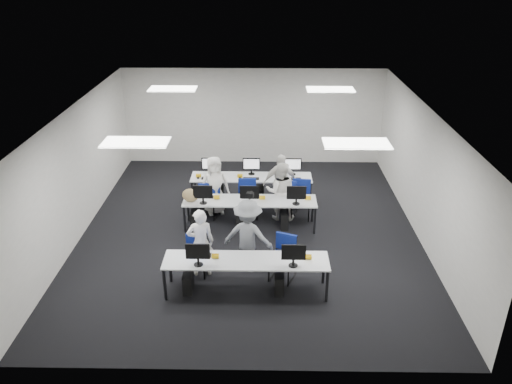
{
  "coord_description": "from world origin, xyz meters",
  "views": [
    {
      "loc": [
        0.33,
        -10.52,
        6.05
      ],
      "look_at": [
        0.15,
        0.09,
        1.0
      ],
      "focal_mm": 35.0,
      "sensor_mm": 36.0,
      "label": 1
    }
  ],
  "objects_px": {
    "student_1": "(281,191)",
    "student_3": "(280,183)",
    "chair_4": "(301,206)",
    "desk_front": "(246,262)",
    "desk_mid": "(250,202)",
    "chair_2": "(211,207)",
    "student_0": "(201,243)",
    "chair_1": "(283,265)",
    "student_2": "(215,185)",
    "photographer": "(248,236)",
    "chair_5": "(208,202)",
    "chair_0": "(196,262)",
    "chair_3": "(248,205)",
    "chair_7": "(289,200)",
    "chair_6": "(248,204)"
  },
  "relations": [
    {
      "from": "desk_front",
      "to": "student_0",
      "type": "height_order",
      "value": "student_0"
    },
    {
      "from": "desk_front",
      "to": "chair_2",
      "type": "relative_size",
      "value": 3.93
    },
    {
      "from": "chair_3",
      "to": "chair_5",
      "type": "distance_m",
      "value": 1.07
    },
    {
      "from": "student_2",
      "to": "photographer",
      "type": "xyz_separation_m",
      "value": [
        0.93,
        -2.59,
        0.04
      ]
    },
    {
      "from": "chair_7",
      "to": "student_3",
      "type": "xyz_separation_m",
      "value": [
        -0.23,
        0.06,
        0.47
      ]
    },
    {
      "from": "desk_mid",
      "to": "chair_2",
      "type": "xyz_separation_m",
      "value": [
        -1.01,
        0.56,
        -0.42
      ]
    },
    {
      "from": "chair_0",
      "to": "student_0",
      "type": "bearing_deg",
      "value": -9.4
    },
    {
      "from": "student_2",
      "to": "student_3",
      "type": "height_order",
      "value": "student_3"
    },
    {
      "from": "student_0",
      "to": "chair_2",
      "type": "bearing_deg",
      "value": -99.59
    },
    {
      "from": "student_1",
      "to": "student_2",
      "type": "height_order",
      "value": "student_2"
    },
    {
      "from": "chair_5",
      "to": "student_3",
      "type": "xyz_separation_m",
      "value": [
        1.87,
        0.14,
        0.49
      ]
    },
    {
      "from": "chair_4",
      "to": "chair_2",
      "type": "bearing_deg",
      "value": -174.16
    },
    {
      "from": "chair_5",
      "to": "photographer",
      "type": "distance_m",
      "value": 2.9
    },
    {
      "from": "desk_mid",
      "to": "chair_1",
      "type": "distance_m",
      "value": 2.28
    },
    {
      "from": "student_1",
      "to": "student_3",
      "type": "distance_m",
      "value": 0.46
    },
    {
      "from": "chair_0",
      "to": "chair_4",
      "type": "xyz_separation_m",
      "value": [
        2.34,
        2.55,
        0.04
      ]
    },
    {
      "from": "chair_1",
      "to": "chair_6",
      "type": "bearing_deg",
      "value": 126.83
    },
    {
      "from": "chair_2",
      "to": "chair_0",
      "type": "bearing_deg",
      "value": -71.79
    },
    {
      "from": "chair_0",
      "to": "photographer",
      "type": "xyz_separation_m",
      "value": [
        1.09,
        0.18,
        0.54
      ]
    },
    {
      "from": "chair_4",
      "to": "student_3",
      "type": "relative_size",
      "value": 0.62
    },
    {
      "from": "chair_3",
      "to": "chair_0",
      "type": "bearing_deg",
      "value": -116.8
    },
    {
      "from": "chair_7",
      "to": "photographer",
      "type": "relative_size",
      "value": 0.59
    },
    {
      "from": "student_0",
      "to": "chair_4",
      "type": "bearing_deg",
      "value": -141.91
    },
    {
      "from": "chair_5",
      "to": "chair_1",
      "type": "bearing_deg",
      "value": -63.2
    },
    {
      "from": "desk_front",
      "to": "chair_1",
      "type": "distance_m",
      "value": 0.95
    },
    {
      "from": "chair_4",
      "to": "desk_mid",
      "type": "bearing_deg",
      "value": -150.43
    },
    {
      "from": "chair_5",
      "to": "student_2",
      "type": "relative_size",
      "value": 0.58
    },
    {
      "from": "chair_0",
      "to": "student_0",
      "type": "distance_m",
      "value": 0.5
    },
    {
      "from": "chair_5",
      "to": "chair_0",
      "type": "bearing_deg",
      "value": -94.68
    },
    {
      "from": "desk_mid",
      "to": "chair_1",
      "type": "height_order",
      "value": "chair_1"
    },
    {
      "from": "chair_1",
      "to": "chair_7",
      "type": "height_order",
      "value": "chair_7"
    },
    {
      "from": "student_0",
      "to": "photographer",
      "type": "distance_m",
      "value": 0.98
    },
    {
      "from": "photographer",
      "to": "chair_0",
      "type": "bearing_deg",
      "value": 22.97
    },
    {
      "from": "desk_mid",
      "to": "student_2",
      "type": "bearing_deg",
      "value": 140.19
    },
    {
      "from": "desk_mid",
      "to": "chair_0",
      "type": "bearing_deg",
      "value": -118.22
    },
    {
      "from": "chair_2",
      "to": "photographer",
      "type": "relative_size",
      "value": 0.5
    },
    {
      "from": "student_3",
      "to": "desk_front",
      "type": "bearing_deg",
      "value": -115.6
    },
    {
      "from": "chair_3",
      "to": "desk_mid",
      "type": "bearing_deg",
      "value": -88.55
    },
    {
      "from": "desk_front",
      "to": "photographer",
      "type": "xyz_separation_m",
      "value": [
        0.01,
        0.78,
        0.13
      ]
    },
    {
      "from": "desk_mid",
      "to": "chair_3",
      "type": "distance_m",
      "value": 0.69
    },
    {
      "from": "chair_1",
      "to": "chair_7",
      "type": "bearing_deg",
      "value": 106.44
    },
    {
      "from": "chair_4",
      "to": "desk_front",
      "type": "bearing_deg",
      "value": -105.83
    },
    {
      "from": "chair_7",
      "to": "desk_mid",
      "type": "bearing_deg",
      "value": -124.4
    },
    {
      "from": "chair_1",
      "to": "student_0",
      "type": "distance_m",
      "value": 1.74
    },
    {
      "from": "student_0",
      "to": "chair_0",
      "type": "bearing_deg",
      "value": -18.73
    },
    {
      "from": "desk_front",
      "to": "chair_6",
      "type": "xyz_separation_m",
      "value": [
        -0.06,
        3.33,
        -0.41
      ]
    },
    {
      "from": "desk_mid",
      "to": "chair_7",
      "type": "bearing_deg",
      "value": 41.43
    },
    {
      "from": "photographer",
      "to": "chair_1",
      "type": "bearing_deg",
      "value": 171.13
    },
    {
      "from": "desk_front",
      "to": "student_3",
      "type": "distance_m",
      "value": 3.61
    },
    {
      "from": "chair_7",
      "to": "desk_front",
      "type": "bearing_deg",
      "value": -91.69
    }
  ]
}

